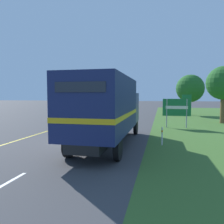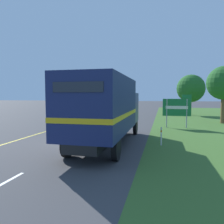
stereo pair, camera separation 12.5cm
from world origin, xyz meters
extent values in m
plane|color=#3D3D3F|center=(0.00, 0.00, 0.00)|extent=(200.00, 200.00, 0.00)
cube|color=yellow|center=(-3.70, 11.37, 0.00)|extent=(0.12, 54.94, 0.01)
cube|color=white|center=(0.00, 0.49, 0.00)|extent=(0.12, 2.60, 0.01)
cube|color=white|center=(0.00, 7.09, 0.00)|extent=(0.12, 2.60, 0.01)
cube|color=white|center=(0.00, 13.69, 0.00)|extent=(0.12, 2.60, 0.01)
cube|color=white|center=(0.00, 20.29, 0.00)|extent=(0.12, 2.60, 0.01)
cube|color=white|center=(0.00, 26.89, 0.00)|extent=(0.12, 2.60, 0.01)
cylinder|color=black|center=(0.67, 3.43, 0.50)|extent=(0.22, 1.00, 1.00)
cylinder|color=black|center=(2.77, 3.43, 0.50)|extent=(0.22, 1.00, 1.00)
cylinder|color=black|center=(0.67, -2.73, 0.50)|extent=(0.22, 1.00, 1.00)
cylinder|color=black|center=(2.77, -2.73, 0.50)|extent=(0.22, 1.00, 1.00)
cube|color=black|center=(1.72, 0.00, 0.68)|extent=(1.34, 8.22, 0.36)
cube|color=navy|center=(1.72, -1.05, 2.16)|extent=(2.44, 6.12, 2.61)
cube|color=gold|center=(1.72, -1.05, 1.71)|extent=(2.46, 6.14, 0.20)
cube|color=#232833|center=(1.72, -4.12, 2.88)|extent=(1.83, 0.03, 0.36)
cube|color=navy|center=(1.72, 3.06, 1.81)|extent=(2.34, 2.10, 1.90)
cube|color=#283342|center=(1.72, 4.12, 2.05)|extent=(2.08, 0.03, 0.85)
cylinder|color=black|center=(-2.61, 15.46, 0.33)|extent=(0.16, 0.66, 0.66)
cylinder|color=black|center=(-1.13, 15.46, 0.33)|extent=(0.16, 0.66, 0.66)
cylinder|color=black|center=(-2.61, 12.84, 0.33)|extent=(0.16, 0.66, 0.66)
cylinder|color=black|center=(-1.13, 12.84, 0.33)|extent=(0.16, 0.66, 0.66)
cube|color=white|center=(-1.87, 14.15, 0.76)|extent=(1.80, 4.22, 0.85)
cube|color=#282D38|center=(-1.87, 13.98, 1.55)|extent=(1.55, 2.32, 0.73)
cube|color=red|center=(-2.50, 12.03, 0.91)|extent=(0.20, 0.03, 0.14)
cube|color=red|center=(-1.24, 12.03, 0.91)|extent=(0.20, 0.03, 0.14)
cylinder|color=#9E9EA3|center=(4.86, 7.23, 1.17)|extent=(0.09, 0.09, 2.34)
cylinder|color=#9E9EA3|center=(6.41, 7.23, 1.17)|extent=(0.09, 0.09, 2.34)
cube|color=#196B33|center=(5.64, 7.23, 1.65)|extent=(2.22, 0.06, 1.39)
cube|color=#196B33|center=(6.39, 7.23, 2.52)|extent=(0.71, 0.06, 0.32)
cube|color=silver|center=(5.64, 7.19, 1.65)|extent=(1.73, 0.02, 0.25)
cylinder|color=brown|center=(10.07, 11.21, 1.27)|extent=(0.43, 0.43, 2.53)
sphere|color=#236023|center=(10.07, 11.21, 3.79)|extent=(3.15, 3.15, 3.15)
cylinder|color=brown|center=(8.12, 19.60, 1.05)|extent=(0.28, 0.28, 2.10)
sphere|color=#236023|center=(8.12, 19.60, 3.57)|extent=(3.67, 3.67, 3.67)
cylinder|color=white|center=(4.49, 0.46, 0.47)|extent=(0.07, 0.07, 0.95)
cylinder|color=orange|center=(4.49, 0.46, 0.74)|extent=(0.08, 0.08, 0.10)
camera|label=1|loc=(4.43, -11.11, 2.58)|focal=35.00mm
camera|label=2|loc=(4.55, -11.08, 2.58)|focal=35.00mm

